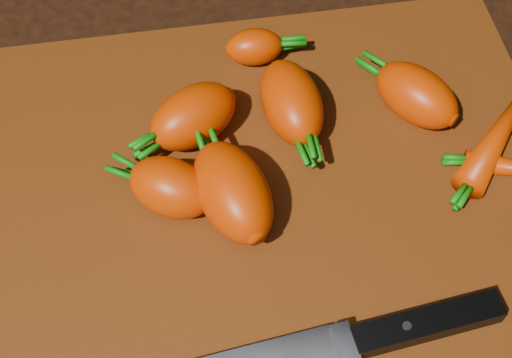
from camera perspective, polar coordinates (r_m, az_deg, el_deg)
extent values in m
cube|color=black|center=(0.58, 0.16, -2.72)|extent=(2.00, 2.00, 0.01)
cube|color=brown|center=(0.57, 0.16, -2.16)|extent=(0.50, 0.40, 0.01)
ellipsoid|color=#D93600|center=(0.55, -6.84, -0.69)|extent=(0.08, 0.08, 0.05)
ellipsoid|color=#D93600|center=(0.59, 2.84, 6.16)|extent=(0.06, 0.09, 0.05)
ellipsoid|color=#D93600|center=(0.54, -1.88, -1.02)|extent=(0.08, 0.10, 0.05)
ellipsoid|color=#D93600|center=(0.58, -5.03, 5.02)|extent=(0.09, 0.08, 0.05)
ellipsoid|color=#D93600|center=(0.64, -0.13, 10.52)|extent=(0.05, 0.03, 0.03)
ellipsoid|color=#D93600|center=(0.61, 12.71, 6.57)|extent=(0.08, 0.09, 0.05)
ellipsoid|color=#D93600|center=(0.62, 19.00, 3.66)|extent=(0.11, 0.11, 0.03)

